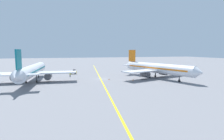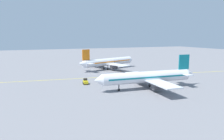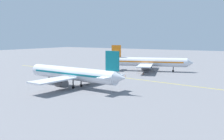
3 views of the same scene
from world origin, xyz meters
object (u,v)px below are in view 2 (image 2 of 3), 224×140
Objects in this scene: airplane_at_gate at (108,62)px; baggage_tug_white at (86,82)px; traffic_cone_mid_apron at (121,71)px; ground_crew_worker at (108,81)px; traffic_cone_near_nose at (122,74)px; airplane_adjacent_stand at (148,77)px.

airplane_at_gate reaches higher than baggage_tug_white.
baggage_tug_white is 29.59m from traffic_cone_mid_apron.
baggage_tug_white is (29.11, -20.33, -2.81)m from airplane_at_gate.
airplane_at_gate is 33.40m from ground_crew_worker.
traffic_cone_mid_apron is (10.15, 2.39, -3.43)m from airplane_at_gate.
traffic_cone_near_nose is (17.95, -0.83, -3.43)m from airplane_at_gate.
airplane_adjacent_stand is 25.64m from traffic_cone_near_nose.
ground_crew_worker is 3.05× the size of traffic_cone_near_nose.
traffic_cone_near_nose is (-11.16, 19.50, -0.63)m from baggage_tug_white.
ground_crew_worker is 17.42m from traffic_cone_near_nose.
airplane_at_gate reaches higher than ground_crew_worker.
traffic_cone_near_nose is 8.44m from traffic_cone_mid_apron.
airplane_at_gate is 62.84× the size of traffic_cone_near_nose.
airplane_at_gate is 43.36m from airplane_adjacent_stand.
baggage_tug_white is 5.76× the size of traffic_cone_near_nose.
baggage_tug_white is 1.89× the size of ground_crew_worker.
traffic_cone_near_nose and traffic_cone_mid_apron have the same top height.
traffic_cone_mid_apron is at bearing 157.61° from traffic_cone_near_nose.
airplane_at_gate is at bearing -166.77° from traffic_cone_mid_apron.
ground_crew_worker is at bearing -144.01° from airplane_adjacent_stand.
baggage_tug_white is at bearing -60.21° from traffic_cone_near_nose.
baggage_tug_white is at bearing -130.05° from airplane_adjacent_stand.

